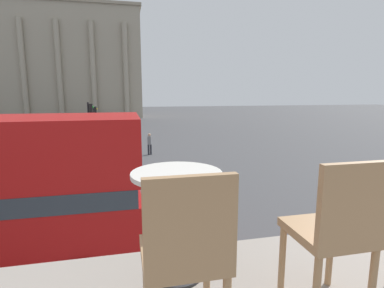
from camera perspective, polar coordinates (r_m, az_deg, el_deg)
The scene contains 9 objects.
cafe_dining_table at distance 2.03m, azimuth -2.90°, elevation -10.66°, with size 0.60×0.60×0.73m.
cafe_chair_0 at distance 1.47m, azimuth -1.21°, elevation -19.78°, with size 0.40×0.40×0.91m.
cafe_chair_1 at distance 1.85m, azimuth 25.77°, elevation -14.36°, with size 0.40×0.40×0.91m.
plaza_building_left at distance 62.92m, azimuth -23.11°, elevation 13.96°, with size 28.51×11.71×20.33m.
traffic_light_mid at distance 20.49m, azimuth -18.81°, elevation 3.47°, with size 0.42×0.24×4.15m.
traffic_light_far at distance 27.55m, azimuth -18.04°, elevation 4.38°, with size 0.42×0.24×3.66m.
pedestrian_red at distance 35.10m, azimuth -12.25°, elevation 3.28°, with size 0.32×0.32×1.60m.
pedestrian_olive at distance 36.46m, azimuth -21.58°, elevation 3.28°, with size 0.32×0.32×1.83m.
pedestrian_grey at distance 23.29m, azimuth -8.09°, elevation 0.30°, with size 0.32×0.32×1.67m.
Camera 1 is at (0.71, -2.22, 4.76)m, focal length 28.00 mm.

